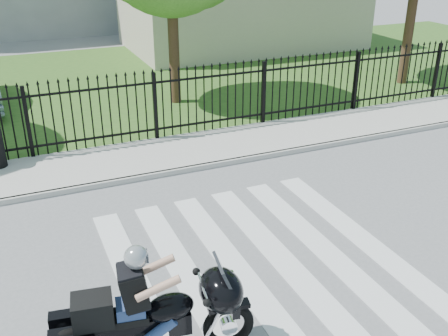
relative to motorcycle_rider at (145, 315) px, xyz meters
name	(u,v)px	position (x,y,z in m)	size (l,w,h in m)	color
ground	(265,271)	(2.22, 1.10, -0.71)	(120.00, 120.00, 0.00)	slate
crosswalk	(265,270)	(2.22, 1.10, -0.70)	(5.00, 5.50, 0.01)	silver
sidewalk	(169,154)	(2.22, 6.10, -0.65)	(40.00, 2.00, 0.12)	#ADAAA3
curb	(183,170)	(2.22, 5.10, -0.65)	(40.00, 0.12, 0.12)	#ADAAA3
grass_strip	(108,83)	(2.22, 13.10, -0.70)	(40.00, 12.00, 0.02)	#2F561D
iron_fence	(155,108)	(2.22, 7.10, 0.19)	(26.00, 0.04, 1.80)	black
building_low	(242,7)	(9.22, 17.10, 1.04)	(10.00, 6.00, 3.50)	#BFB89F
motorcycle_rider	(145,315)	(0.00, 0.00, 0.00)	(2.61, 1.10, 1.73)	black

